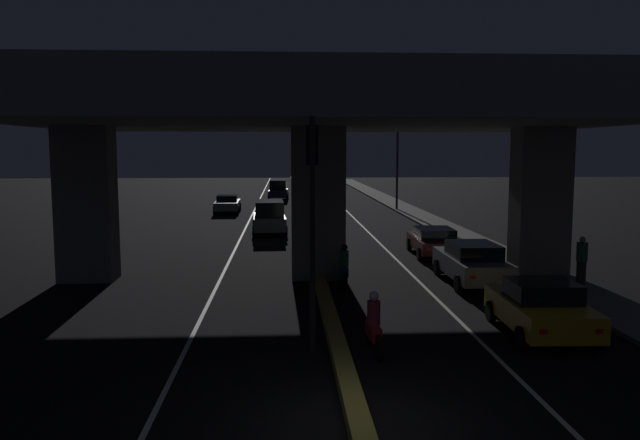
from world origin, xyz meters
TOP-DOWN VIEW (x-y plane):
  - ground_plane at (0.00, 0.00)m, footprint 200.00×200.00m
  - lane_line_left_inner at (-3.73, 35.00)m, footprint 0.12×126.00m
  - lane_line_right_inner at (3.73, 35.00)m, footprint 0.12×126.00m
  - median_divider at (0.00, 35.00)m, footprint 0.42×126.00m
  - sidewalk_right at (8.65, 28.00)m, footprint 2.19×126.00m
  - elevated_overpass at (0.00, 13.07)m, footprint 22.09×13.75m
  - traffic_light_left_of_median at (-0.61, 4.32)m, footprint 0.30×0.49m
  - street_lamp at (7.60, 39.37)m, footprint 1.92×0.32m
  - car_taxi_yellow_lead at (5.52, 5.27)m, footprint 2.17×4.01m
  - car_silver_second at (5.59, 11.66)m, footprint 2.00×4.68m
  - car_dark_red_third at (5.67, 17.84)m, footprint 2.13×4.46m
  - car_grey_lead_oncoming at (-2.17, 25.76)m, footprint 2.13×4.27m
  - car_grey_second_oncoming at (-5.72, 38.17)m, footprint 2.02×4.57m
  - car_dark_blue_third_oncoming at (-1.88, 51.10)m, footprint 2.06×4.46m
  - motorcycle_red_filtering_near at (0.86, 4.00)m, footprint 0.34×1.89m
  - motorcycle_blue_filtering_mid at (0.89, 11.68)m, footprint 0.32×1.78m
  - motorcycle_black_filtering_far at (0.64, 20.60)m, footprint 0.34×1.82m
  - pedestrian_on_sidewalk at (9.30, 10.76)m, footprint 0.39×0.39m

SIDE VIEW (x-z plane):
  - ground_plane at x=0.00m, z-range 0.00..0.00m
  - lane_line_left_inner at x=-3.73m, z-range 0.00..0.00m
  - lane_line_right_inner at x=3.73m, z-range 0.00..0.00m
  - sidewalk_right at x=8.65m, z-range 0.00..0.14m
  - median_divider at x=0.00m, z-range 0.00..0.29m
  - motorcycle_black_filtering_far at x=0.64m, z-range -0.10..1.33m
  - motorcycle_blue_filtering_mid at x=0.89m, z-range -0.11..1.39m
  - motorcycle_red_filtering_near at x=0.86m, z-range -0.12..1.40m
  - car_dark_red_third at x=5.67m, z-range 0.03..1.33m
  - car_grey_second_oncoming at x=-5.72m, z-range 0.03..1.41m
  - car_taxi_yellow_lead at x=5.52m, z-range 0.00..1.45m
  - car_silver_second at x=5.59m, z-range 0.03..1.55m
  - pedestrian_on_sidewalk at x=9.30m, z-range 0.13..1.83m
  - car_grey_lead_oncoming at x=-2.17m, z-range 0.05..2.00m
  - car_dark_blue_third_oncoming at x=-1.88m, z-range 0.04..2.01m
  - traffic_light_left_of_median at x=-0.61m, z-range 1.01..6.69m
  - street_lamp at x=7.60m, z-range 0.71..9.65m
  - elevated_overpass at x=0.00m, z-range 2.14..10.50m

